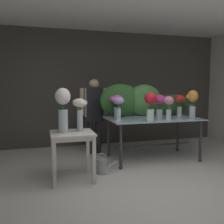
# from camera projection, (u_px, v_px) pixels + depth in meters

# --- Properties ---
(ground_plane) EXTENTS (7.77, 7.77, 0.00)m
(ground_plane) POSITION_uv_depth(u_px,v_px,m) (127.00, 162.00, 4.62)
(ground_plane) COLOR beige
(wall_back) EXTENTS (5.98, 0.12, 2.71)m
(wall_back) POSITION_uv_depth(u_px,v_px,m) (105.00, 89.00, 6.07)
(wall_back) COLOR #4C4742
(wall_back) RESTS_ON ground
(ceiling_slab) EXTENTS (6.10, 3.43, 0.12)m
(ceiling_slab) POSITION_uv_depth(u_px,v_px,m) (128.00, 8.00, 4.34)
(ceiling_slab) COLOR silver
(ceiling_slab) RESTS_ON wall_back
(display_table_glass) EXTENTS (1.76, 1.01, 0.81)m
(display_table_glass) POSITION_uv_depth(u_px,v_px,m) (153.00, 124.00, 4.76)
(display_table_glass) COLOR #A8C4D1
(display_table_glass) RESTS_ON ground
(side_table_white) EXTENTS (0.64, 0.59, 0.73)m
(side_table_white) POSITION_uv_depth(u_px,v_px,m) (72.00, 139.00, 3.70)
(side_table_white) COLOR silver
(side_table_white) RESTS_ON ground
(florist) EXTENTS (0.58, 0.24, 1.57)m
(florist) POSITION_uv_depth(u_px,v_px,m) (94.00, 108.00, 5.16)
(florist) COLOR #232328
(florist) RESTS_ON ground
(foliage_backdrop) EXTENTS (1.94, 0.29, 0.65)m
(foliage_backdrop) POSITION_uv_depth(u_px,v_px,m) (142.00, 101.00, 5.06)
(foliage_backdrop) COLOR #2D6028
(foliage_backdrop) RESTS_ON display_table_glass
(vase_magenta_dahlias) EXTENTS (0.25, 0.23, 0.44)m
(vase_magenta_dahlias) POSITION_uv_depth(u_px,v_px,m) (160.00, 103.00, 4.72)
(vase_magenta_dahlias) COLOR silver
(vase_magenta_dahlias) RESTS_ON display_table_glass
(vase_fuchsia_hydrangea) EXTENTS (0.25, 0.21, 0.44)m
(vase_fuchsia_hydrangea) POSITION_uv_depth(u_px,v_px,m) (117.00, 104.00, 4.71)
(vase_fuchsia_hydrangea) COLOR silver
(vase_fuchsia_hydrangea) RESTS_ON display_table_glass
(vase_rosy_snapdragons) EXTENTS (0.18, 0.17, 0.43)m
(vase_rosy_snapdragons) POSITION_uv_depth(u_px,v_px,m) (169.00, 105.00, 4.42)
(vase_rosy_snapdragons) COLOR silver
(vase_rosy_snapdragons) RESTS_ON display_table_glass
(vase_lilac_carnations) EXTENTS (0.22, 0.20, 0.42)m
(vase_lilac_carnations) POSITION_uv_depth(u_px,v_px,m) (118.00, 105.00, 4.40)
(vase_lilac_carnations) COLOR silver
(vase_lilac_carnations) RESTS_ON display_table_glass
(vase_sunset_tulips) EXTENTS (0.23, 0.20, 0.53)m
(vase_sunset_tulips) POSITION_uv_depth(u_px,v_px,m) (192.00, 101.00, 4.77)
(vase_sunset_tulips) COLOR silver
(vase_sunset_tulips) RESTS_ON display_table_glass
(vase_scarlet_freesia) EXTENTS (0.23, 0.22, 0.43)m
(vase_scarlet_freesia) POSITION_uv_depth(u_px,v_px,m) (180.00, 102.00, 5.09)
(vase_scarlet_freesia) COLOR silver
(vase_scarlet_freesia) RESTS_ON display_table_glass
(vase_crimson_peonies) EXTENTS (0.24, 0.21, 0.50)m
(vase_crimson_peonies) POSITION_uv_depth(u_px,v_px,m) (151.00, 104.00, 4.28)
(vase_crimson_peonies) COLOR silver
(vase_crimson_peonies) RESTS_ON display_table_glass
(vase_white_roses_tall) EXTENTS (0.22, 0.22, 0.66)m
(vase_white_roses_tall) POSITION_uv_depth(u_px,v_px,m) (63.00, 107.00, 3.62)
(vase_white_roses_tall) COLOR silver
(vase_white_roses_tall) RESTS_ON side_table_white
(vase_cream_lisianthus_tall) EXTENTS (0.23, 0.21, 0.50)m
(vase_cream_lisianthus_tall) POSITION_uv_depth(u_px,v_px,m) (80.00, 110.00, 3.75)
(vase_cream_lisianthus_tall) COLOR silver
(vase_cream_lisianthus_tall) RESTS_ON side_table_white
(watering_can) EXTENTS (0.35, 0.18, 0.34)m
(watering_can) POSITION_uv_depth(u_px,v_px,m) (102.00, 166.00, 4.02)
(watering_can) COLOR #999EA3
(watering_can) RESTS_ON ground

